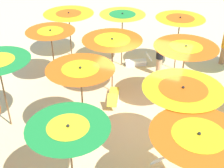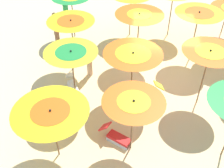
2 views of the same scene
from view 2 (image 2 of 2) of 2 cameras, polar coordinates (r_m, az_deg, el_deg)
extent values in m
cube|color=beige|center=(12.64, 9.42, 1.65)|extent=(40.08, 40.08, 0.04)
cylinder|color=brown|center=(15.22, 11.91, 13.56)|extent=(0.05, 0.05, 2.21)
cylinder|color=brown|center=(14.97, 3.78, 13.60)|extent=(0.05, 0.05, 2.09)
cylinder|color=brown|center=(14.94, -8.01, 13.17)|extent=(0.05, 0.05, 2.06)
cone|color=#1E8C38|center=(14.50, -8.39, 16.78)|extent=(1.97, 1.97, 0.34)
cylinder|color=brown|center=(13.37, 16.46, 8.82)|extent=(0.05, 0.05, 2.25)
cone|color=yellow|center=(12.85, 17.41, 13.07)|extent=(2.10, 2.10, 0.40)
cone|color=orange|center=(12.81, 17.48, 13.41)|extent=(1.25, 1.25, 0.24)
sphere|color=black|center=(12.75, 17.61, 13.98)|extent=(0.07, 0.07, 0.07)
cylinder|color=brown|center=(12.80, 5.30, 8.82)|extent=(0.05, 0.05, 2.22)
cone|color=orange|center=(12.25, 5.62, 13.25)|extent=(2.11, 2.11, 0.43)
cone|color=yellow|center=(12.20, 5.65, 13.72)|extent=(1.07, 1.07, 0.22)
sphere|color=black|center=(12.14, 5.70, 14.27)|extent=(0.07, 0.07, 0.07)
cylinder|color=brown|center=(12.52, -7.95, 7.62)|extent=(0.05, 0.05, 2.16)
cone|color=yellow|center=(11.97, -8.42, 11.96)|extent=(2.02, 2.02, 0.39)
cone|color=orange|center=(11.93, -8.47, 12.33)|extent=(1.15, 1.15, 0.22)
sphere|color=black|center=(11.87, -8.53, 12.91)|extent=(0.07, 0.07, 0.07)
cylinder|color=brown|center=(11.01, 18.18, 0.87)|extent=(0.05, 0.05, 2.27)
cone|color=orange|center=(10.37, 19.46, 5.69)|extent=(2.00, 2.00, 0.32)
cone|color=yellow|center=(10.33, 19.56, 6.05)|extent=(1.08, 1.08, 0.17)
sphere|color=black|center=(10.27, 19.69, 6.55)|extent=(0.07, 0.07, 0.07)
cylinder|color=brown|center=(10.71, 4.05, 1.09)|extent=(0.05, 0.05, 2.04)
cone|color=orange|center=(10.09, 4.32, 5.55)|extent=(2.19, 2.19, 0.33)
cone|color=yellow|center=(10.05, 4.34, 5.89)|extent=(1.30, 1.30, 0.20)
sphere|color=black|center=(9.98, 4.38, 6.47)|extent=(0.07, 0.07, 0.07)
cylinder|color=brown|center=(10.58, -7.83, 0.89)|extent=(0.05, 0.05, 2.24)
cone|color=yellow|center=(9.91, -8.41, 5.87)|extent=(1.93, 1.93, 0.30)
cone|color=#1E8C38|center=(9.87, -8.45, 6.21)|extent=(1.11, 1.11, 0.17)
sphere|color=black|center=(9.81, -8.51, 6.74)|extent=(0.07, 0.07, 0.07)
cylinder|color=brown|center=(8.95, 4.11, -9.12)|extent=(0.05, 0.05, 2.01)
cone|color=orange|center=(8.21, 4.43, -4.59)|extent=(1.90, 1.90, 0.40)
cone|color=yellow|center=(8.14, 4.47, -4.08)|extent=(0.99, 0.99, 0.21)
sphere|color=black|center=(8.05, 4.52, -3.42)|extent=(0.07, 0.07, 0.07)
cylinder|color=brown|center=(8.97, -11.59, -10.47)|extent=(0.05, 0.05, 1.91)
cone|color=yellow|center=(8.26, -12.46, -6.29)|extent=(2.27, 2.27, 0.34)
cone|color=orange|center=(8.20, -12.54, -5.86)|extent=(1.15, 1.15, 0.17)
sphere|color=black|center=(8.12, -12.65, -5.33)|extent=(0.07, 0.07, 0.07)
cube|color=silver|center=(11.76, -7.20, -0.97)|extent=(0.46, 0.86, 0.14)
cube|color=silver|center=(11.72, -8.55, -1.31)|extent=(0.46, 0.86, 0.14)
cube|color=white|center=(11.66, -7.93, -0.70)|extent=(0.69, 0.97, 0.10)
cube|color=white|center=(11.97, -8.76, 1.83)|extent=(0.38, 0.38, 0.37)
cube|color=silver|center=(11.41, 6.55, -2.49)|extent=(0.92, 0.30, 0.14)
cube|color=silver|center=(11.65, 6.10, -1.35)|extent=(0.92, 0.30, 0.14)
cube|color=yellow|center=(11.45, 6.37, -1.47)|extent=(1.00, 0.59, 0.10)
cube|color=yellow|center=(11.49, 9.63, -0.30)|extent=(0.49, 0.45, 0.35)
cube|color=#333338|center=(14.37, 19.79, 5.35)|extent=(0.74, 0.72, 0.14)
cube|color=#333338|center=(14.26, 20.71, 4.79)|extent=(0.74, 0.72, 0.14)
cube|color=white|center=(14.25, 20.35, 5.46)|extent=(0.92, 0.90, 0.10)
cube|color=white|center=(13.62, 19.06, 5.52)|extent=(0.45, 0.45, 0.49)
cube|color=silver|center=(9.90, 2.00, -10.87)|extent=(0.75, 0.42, 0.14)
cube|color=silver|center=(9.72, 0.88, -12.19)|extent=(0.75, 0.42, 0.14)
cube|color=red|center=(9.72, 1.46, -11.09)|extent=(0.90, 0.70, 0.10)
cube|color=red|center=(9.74, -1.46, -8.72)|extent=(0.50, 0.48, 0.41)
cylinder|color=#D8A87F|center=(16.51, -9.36, 13.40)|extent=(0.24, 0.24, 0.83)
cylinder|color=green|center=(16.18, -9.66, 15.84)|extent=(0.30, 0.30, 0.72)
cylinder|color=#A3704C|center=(14.75, -11.24, 9.60)|extent=(0.24, 0.24, 0.80)
cylinder|color=orange|center=(14.39, -11.63, 12.16)|extent=(0.30, 0.30, 0.70)
sphere|color=#A3704C|center=(14.18, -11.88, 13.79)|extent=(0.22, 0.22, 0.22)
cylinder|color=#D8A87F|center=(12.33, -4.63, 3.48)|extent=(0.24, 0.24, 0.80)
cylinder|color=black|center=(11.89, -4.82, 6.38)|extent=(0.30, 0.30, 0.70)
sphere|color=#D8A87F|center=(11.64, -4.94, 8.26)|extent=(0.22, 0.22, 0.22)
camera|label=1|loc=(15.27, 49.19, 24.31)|focal=49.27mm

